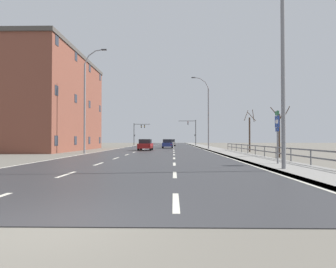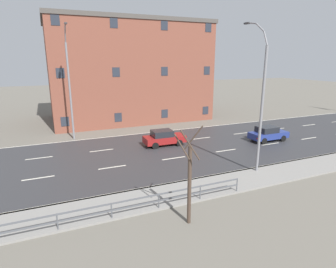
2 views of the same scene
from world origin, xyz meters
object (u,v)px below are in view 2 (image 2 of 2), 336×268
at_px(car_mid_centre, 164,138).
at_px(car_distant, 268,133).
at_px(street_lamp_left_bank, 70,86).
at_px(street_lamp_midground, 261,102).
at_px(brick_building, 127,71).

bearing_deg(car_mid_centre, car_distant, 76.50).
distance_m(street_lamp_left_bank, car_mid_centre, 11.11).
xyz_separation_m(street_lamp_midground, street_lamp_left_bank, (-14.88, -11.95, 0.31)).
distance_m(street_lamp_midground, car_distant, 10.28).
xyz_separation_m(street_lamp_midground, brick_building, (-24.30, -3.22, 1.37)).
relative_size(street_lamp_midground, brick_building, 0.51).
xyz_separation_m(street_lamp_midground, car_mid_centre, (-9.02, -3.88, -4.58)).
relative_size(car_distant, brick_building, 0.19).
bearing_deg(street_lamp_left_bank, car_mid_centre, 53.96).
distance_m(car_mid_centre, brick_building, 16.41).
relative_size(street_lamp_left_bank, car_mid_centre, 2.81).
distance_m(street_lamp_midground, brick_building, 24.55).
relative_size(street_lamp_midground, street_lamp_left_bank, 0.95).
distance_m(street_lamp_left_bank, brick_building, 12.88).
distance_m(street_lamp_left_bank, car_distant, 21.26).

